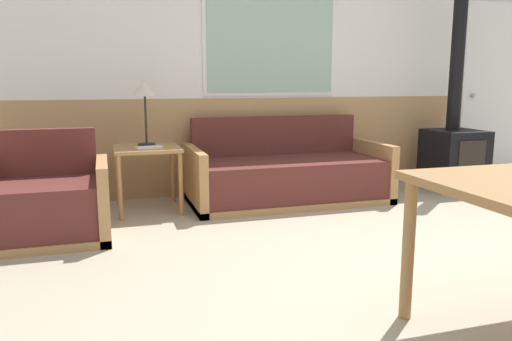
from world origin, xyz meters
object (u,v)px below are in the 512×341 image
(couch, at_px, (287,176))
(table_lamp, at_px, (145,92))
(armchair, at_px, (48,205))
(wood_stove, at_px, (455,137))
(side_table, at_px, (147,157))

(couch, bearing_deg, table_lamp, 174.35)
(armchair, relative_size, table_lamp, 1.47)
(couch, distance_m, table_lamp, 1.56)
(table_lamp, bearing_deg, wood_stove, -2.58)
(armchair, relative_size, wood_stove, 0.37)
(armchair, height_order, wood_stove, wood_stove)
(couch, relative_size, side_table, 3.25)
(side_table, height_order, table_lamp, table_lamp)
(table_lamp, xyz_separation_m, wood_stove, (3.22, -0.15, -0.50))
(side_table, relative_size, table_lamp, 0.99)
(side_table, bearing_deg, table_lamp, 85.53)
(couch, distance_m, side_table, 1.35)
(side_table, xyz_separation_m, table_lamp, (0.01, 0.10, 0.58))
(armchair, bearing_deg, wood_stove, -0.01)
(table_lamp, relative_size, wood_stove, 0.25)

